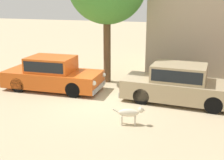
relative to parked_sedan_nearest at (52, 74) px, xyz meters
name	(u,v)px	position (x,y,z in m)	size (l,w,h in m)	color
ground_plane	(95,102)	(2.37, -0.92, -0.72)	(80.00, 80.00, 0.00)	tan
parked_sedan_nearest	(52,74)	(0.00, 0.00, 0.00)	(4.48, 1.92, 1.47)	#D15619
parked_sedan_second	(179,84)	(5.45, 0.15, 0.01)	(4.53, 1.86, 1.50)	tan
stray_dog_spotted	(131,113)	(4.22, -2.46, -0.32)	(1.05, 0.38, 0.64)	beige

